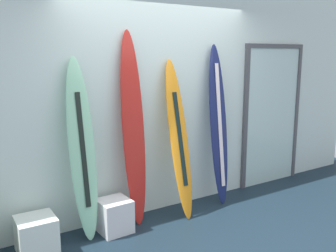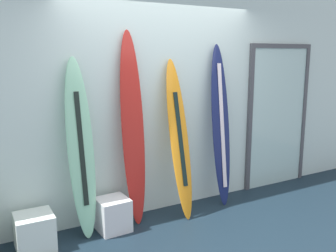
# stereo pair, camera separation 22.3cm
# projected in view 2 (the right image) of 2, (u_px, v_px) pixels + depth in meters

# --- Properties ---
(ground) EXTENTS (8.00, 8.00, 0.04)m
(ground) POSITION_uv_depth(u_px,v_px,m) (220.00, 252.00, 3.72)
(ground) COLOR #152430
(wall_back) EXTENTS (7.20, 0.20, 2.80)m
(wall_back) POSITION_uv_depth(u_px,v_px,m) (159.00, 97.00, 4.56)
(wall_back) COLOR silver
(wall_back) RESTS_ON ground
(surfboard_seafoam) EXTENTS (0.30, 0.34, 1.91)m
(surfboard_seafoam) POSITION_uv_depth(u_px,v_px,m) (81.00, 150.00, 3.87)
(surfboard_seafoam) COLOR #8ED1AA
(surfboard_seafoam) RESTS_ON ground
(surfboard_crimson) EXTENTS (0.27, 0.29, 2.19)m
(surfboard_crimson) POSITION_uv_depth(u_px,v_px,m) (133.00, 131.00, 4.17)
(surfboard_crimson) COLOR #B4221C
(surfboard_crimson) RESTS_ON ground
(surfboard_sunset) EXTENTS (0.26, 0.48, 1.88)m
(surfboard_sunset) POSITION_uv_depth(u_px,v_px,m) (179.00, 140.00, 4.38)
(surfboard_sunset) COLOR orange
(surfboard_sunset) RESTS_ON ground
(surfboard_navy) EXTENTS (0.27, 0.35, 2.05)m
(surfboard_navy) POSITION_uv_depth(u_px,v_px,m) (221.00, 127.00, 4.73)
(surfboard_navy) COLOR navy
(surfboard_navy) RESTS_ON ground
(display_block_left) EXTENTS (0.35, 0.35, 0.36)m
(display_block_left) POSITION_uv_depth(u_px,v_px,m) (113.00, 215.00, 4.10)
(display_block_left) COLOR silver
(display_block_left) RESTS_ON ground
(display_block_center) EXTENTS (0.37, 0.37, 0.36)m
(display_block_center) POSITION_uv_depth(u_px,v_px,m) (35.00, 232.00, 3.70)
(display_block_center) COLOR white
(display_block_center) RESTS_ON ground
(glass_door) EXTENTS (1.14, 0.06, 2.07)m
(glass_door) POSITION_uv_depth(u_px,v_px,m) (278.00, 114.00, 5.44)
(glass_door) COLOR silver
(glass_door) RESTS_ON ground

